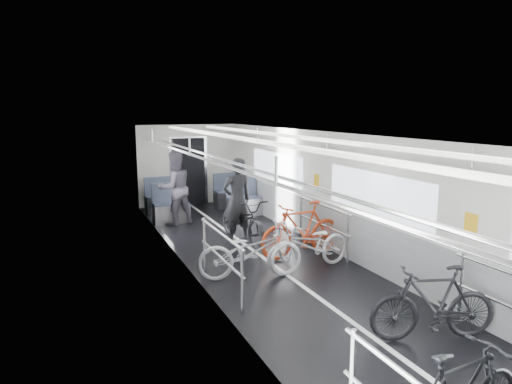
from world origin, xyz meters
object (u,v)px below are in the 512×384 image
bike_right_mid (311,245)px  person_standing (237,200)px  bike_aisle (243,220)px  person_seated (175,188)px  bike_right_far (302,229)px  bike_right_near (433,303)px  bike_left_far (250,251)px

bike_right_mid → person_standing: bearing=-174.4°
bike_right_mid → bike_aisle: bearing=-175.9°
bike_right_mid → person_seated: (-1.47, 4.19, 0.48)m
bike_right_mid → bike_right_far: 0.76m
bike_right_near → bike_right_mid: size_ratio=0.94×
bike_right_near → bike_aisle: size_ratio=0.86×
bike_right_near → person_seated: (-1.59, 6.99, 0.44)m
bike_left_far → bike_right_mid: (1.15, -0.06, -0.02)m
bike_right_mid → person_standing: (-0.58, 2.17, 0.46)m
bike_right_mid → bike_right_far: bearing=154.3°
bike_aisle → bike_left_far: bearing=-114.4°
bike_right_far → bike_right_near: bearing=-5.5°
bike_right_far → bike_aisle: bike_right_far is taller
person_seated → bike_right_near: bearing=89.8°
bike_right_near → person_seated: bearing=-149.3°
bike_right_near → person_standing: bearing=-154.1°
bike_aisle → person_seated: bearing=108.2°
bike_right_near → person_standing: 5.04m
bike_left_far → person_seated: person_seated is taller
bike_right_far → bike_aisle: 1.52m
bike_right_far → bike_aisle: size_ratio=0.97×
bike_left_far → bike_aisle: bearing=-7.2°
bike_right_near → bike_right_far: size_ratio=0.89×
bike_right_far → bike_aisle: (-0.71, 1.34, -0.05)m
bike_aisle → bike_right_near: bearing=-89.2°
bike_left_far → bike_right_near: (1.27, -2.85, 0.01)m
bike_right_mid → person_seated: size_ratio=0.93×
bike_right_near → bike_right_far: 3.53m
bike_right_far → person_standing: person_standing is taller
bike_right_far → person_standing: bearing=-155.2°
bike_right_mid → person_standing: 2.30m
bike_right_near → bike_right_mid: (-0.12, 2.80, -0.03)m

